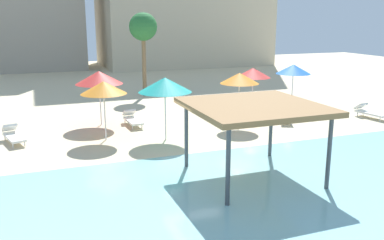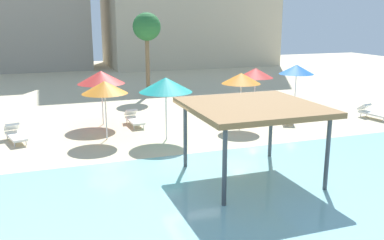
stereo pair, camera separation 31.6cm
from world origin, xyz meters
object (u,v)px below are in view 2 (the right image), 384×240
at_px(beach_umbrella_blue_2, 297,69).
at_px(lounge_chair_2, 373,112).
at_px(beach_umbrella_orange_3, 105,87).
at_px(beach_umbrella_orange_1, 241,78).
at_px(palm_tree_0, 147,28).
at_px(lounge_chair_4, 134,118).
at_px(beach_umbrella_red_5, 101,77).
at_px(beach_umbrella_teal_6, 166,85).
at_px(lounge_chair_1, 287,116).
at_px(shade_pavilion, 252,109).
at_px(lounge_chair_0, 15,134).
at_px(beach_umbrella_red_4, 256,73).

xyz_separation_m(beach_umbrella_blue_2, lounge_chair_2, (2.51, -3.73, -2.02)).
relative_size(beach_umbrella_blue_2, beach_umbrella_orange_3, 0.99).
bearing_deg(beach_umbrella_orange_1, palm_tree_0, 103.32).
bearing_deg(lounge_chair_2, palm_tree_0, -146.62).
xyz_separation_m(beach_umbrella_blue_2, lounge_chair_4, (-10.04, -0.77, -2.02)).
distance_m(beach_umbrella_red_5, palm_tree_0, 8.58).
xyz_separation_m(beach_umbrella_orange_3, lounge_chair_2, (14.26, -0.79, -2.04)).
distance_m(beach_umbrella_teal_6, lounge_chair_1, 7.34).
bearing_deg(shade_pavilion, lounge_chair_1, 49.74).
bearing_deg(beach_umbrella_red_5, beach_umbrella_blue_2, 0.66).
distance_m(beach_umbrella_orange_1, beach_umbrella_blue_2, 5.77).
relative_size(shade_pavilion, beach_umbrella_teal_6, 1.49).
xyz_separation_m(beach_umbrella_red_5, lounge_chair_1, (9.24, -2.72, -2.11)).
xyz_separation_m(beach_umbrella_orange_1, lounge_chair_2, (7.54, -0.91, -2.10)).
distance_m(shade_pavilion, lounge_chair_1, 8.83).
bearing_deg(beach_umbrella_blue_2, lounge_chair_0, -173.02).
bearing_deg(lounge_chair_2, shade_pavilion, -70.38).
xyz_separation_m(shade_pavilion, lounge_chair_4, (-2.22, 8.63, -2.10)).
distance_m(beach_umbrella_red_4, palm_tree_0, 8.90).
height_order(shade_pavilion, beach_umbrella_teal_6, beach_umbrella_teal_6).
relative_size(shade_pavilion, palm_tree_0, 0.74).
relative_size(shade_pavilion, lounge_chair_2, 2.14).
relative_size(shade_pavilion, beach_umbrella_red_4, 1.63).
relative_size(beach_umbrella_orange_1, beach_umbrella_orange_3, 1.02).
xyz_separation_m(beach_umbrella_teal_6, lounge_chair_0, (-6.43, 1.95, -2.17)).
xyz_separation_m(lounge_chair_2, palm_tree_0, (-9.88, 10.78, 4.29)).
distance_m(lounge_chair_0, lounge_chair_2, 18.25).
bearing_deg(palm_tree_0, lounge_chair_4, -108.93).
height_order(beach_umbrella_orange_3, palm_tree_0, palm_tree_0).
xyz_separation_m(beach_umbrella_red_4, lounge_chair_0, (-12.76, -1.63, -1.97)).
bearing_deg(lounge_chair_4, beach_umbrella_orange_3, -40.91).
bearing_deg(shade_pavilion, beach_umbrella_teal_6, 104.11).
xyz_separation_m(beach_umbrella_orange_3, beach_umbrella_teal_6, (2.54, -0.92, 0.12)).
height_order(beach_umbrella_orange_3, lounge_chair_2, beach_umbrella_orange_3).
height_order(beach_umbrella_red_5, lounge_chair_2, beach_umbrella_red_5).
xyz_separation_m(shade_pavilion, palm_tree_0, (0.46, 16.44, 2.19)).
relative_size(beach_umbrella_orange_3, lounge_chair_4, 1.38).
relative_size(beach_umbrella_red_4, lounge_chair_0, 1.30).
xyz_separation_m(beach_umbrella_teal_6, lounge_chair_4, (-0.83, 3.10, -2.17)).
distance_m(beach_umbrella_red_4, lounge_chair_2, 6.70).
bearing_deg(lounge_chair_4, beach_umbrella_teal_6, 12.15).
height_order(beach_umbrella_orange_1, beach_umbrella_red_4, beach_umbrella_orange_1).
xyz_separation_m(beach_umbrella_orange_1, lounge_chair_4, (-5.02, 2.06, -2.10)).
xyz_separation_m(beach_umbrella_orange_1, lounge_chair_1, (2.75, -0.02, -2.10)).
relative_size(beach_umbrella_teal_6, lounge_chair_4, 1.47).
height_order(shade_pavilion, beach_umbrella_red_4, shade_pavilion).
height_order(shade_pavilion, palm_tree_0, palm_tree_0).
bearing_deg(lounge_chair_0, beach_umbrella_orange_1, 70.10).
bearing_deg(beach_umbrella_orange_3, lounge_chair_4, 51.98).
relative_size(beach_umbrella_red_4, beach_umbrella_red_5, 0.93).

